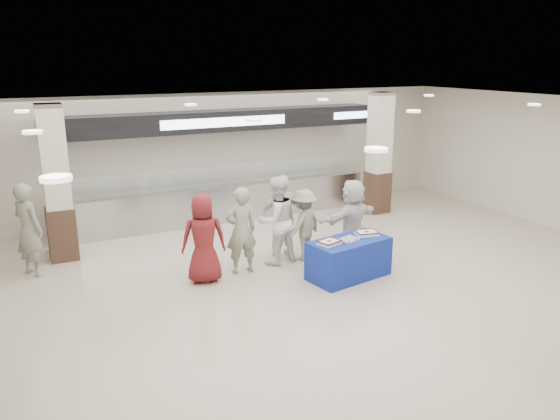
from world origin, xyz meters
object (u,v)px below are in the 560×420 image
soldier_b (304,225)px  display_table (349,258)px  chef_tall (276,221)px  chef_short (284,217)px  civilian_maroon (204,238)px  cupcake_tray (349,240)px  sheet_cake_right (367,233)px  soldier_bg (29,229)px  soldier_a (241,230)px  sheet_cake_left (329,242)px  civilian_white (352,220)px

soldier_b → display_table: bearing=79.8°
chef_tall → chef_short: 0.39m
civilian_maroon → cupcake_tray: bearing=169.7°
cupcake_tray → chef_tall: 1.59m
sheet_cake_right → soldier_bg: bearing=154.6°
sheet_cake_right → soldier_a: size_ratio=0.28×
sheet_cake_left → chef_short: 1.60m
display_table → soldier_bg: size_ratio=0.85×
sheet_cake_left → display_table: bearing=5.4°
sheet_cake_left → civilian_white: civilian_white is taller
civilian_white → soldier_bg: 6.33m
chef_short → soldier_bg: soldier_bg is taller
cupcake_tray → soldier_b: size_ratio=0.27×
sheet_cake_right → sheet_cake_left: bearing=-171.1°
cupcake_tray → chef_short: bearing=108.8°
chef_short → soldier_bg: 4.95m
display_table → civilian_maroon: 2.76m
cupcake_tray → chef_short: 1.69m
civilian_maroon → soldier_bg: (-2.86, 1.83, 0.06)m
display_table → soldier_bg: 6.11m
civilian_maroon → chef_short: bearing=-151.6°
civilian_maroon → civilian_white: 3.14m
chef_tall → chef_short: (0.30, 0.25, -0.03)m
cupcake_tray → civilian_white: 1.10m
civilian_maroon → soldier_b: (2.22, 0.20, -0.10)m
display_table → cupcake_tray: (-0.05, -0.05, 0.40)m
display_table → chef_tall: bearing=115.4°
civilian_maroon → soldier_b: size_ratio=1.14×
chef_short → soldier_b: size_ratio=1.18×
sheet_cake_left → sheet_cake_right: 0.95m
chef_short → cupcake_tray: bearing=121.4°
soldier_a → soldier_bg: (-3.65, 1.73, 0.05)m
chef_tall → civilian_white: size_ratio=1.07×
sheet_cake_left → civilian_maroon: size_ratio=0.27×
civilian_maroon → soldier_bg: size_ratio=0.93×
cupcake_tray → chef_tall: (-0.84, 1.34, 0.12)m
soldier_bg → sheet_cake_right: bearing=-149.1°
chef_tall → civilian_maroon: bearing=1.4°
sheet_cake_right → chef_short: 1.80m
sheet_cake_right → soldier_bg: size_ratio=0.26×
chef_tall → soldier_bg: size_ratio=0.99×
cupcake_tray → soldier_a: soldier_a is taller
sheet_cake_left → soldier_b: 1.30m
chef_short → soldier_bg: (-4.78, 1.32, 0.03)m
display_table → civilian_white: size_ratio=0.92×
soldier_b → civilian_white: bearing=131.6°
sheet_cake_left → cupcake_tray: sheet_cake_left is taller
soldier_bg → civilian_white: bearing=-142.6°
chef_short → soldier_bg: size_ratio=0.96×
soldier_a → civilian_white: soldier_a is taller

